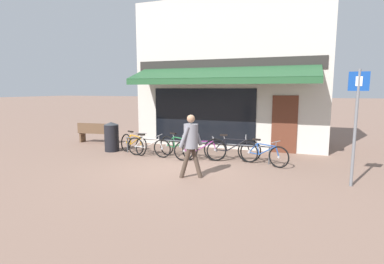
{
  "coord_description": "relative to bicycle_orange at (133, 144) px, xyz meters",
  "views": [
    {
      "loc": [
        3.4,
        -8.18,
        2.32
      ],
      "look_at": [
        0.29,
        0.12,
        1.05
      ],
      "focal_mm": 28.0,
      "sensor_mm": 36.0,
      "label": 1
    }
  ],
  "objects": [
    {
      "name": "parking_sign",
      "position": [
        6.91,
        -1.41,
        1.33
      ],
      "size": [
        0.44,
        0.07,
        2.78
      ],
      "color": "slate",
      "rests_on": "ground_plane"
    },
    {
      "name": "litter_bin",
      "position": [
        -0.96,
        0.05,
        0.2
      ],
      "size": [
        0.54,
        0.54,
        1.11
      ],
      "color": "black",
      "rests_on": "ground_plane"
    },
    {
      "name": "ground_plane",
      "position": [
        2.37,
        -1.1,
        -0.36
      ],
      "size": [
        160.0,
        160.0,
        0.0
      ],
      "primitive_type": "plane",
      "color": "#846656"
    },
    {
      "name": "bike_rack_rail",
      "position": [
        2.27,
        0.06,
        0.14
      ],
      "size": [
        5.21,
        0.04,
        0.57
      ],
      "color": "#47494F",
      "rests_on": "ground_plane"
    },
    {
      "name": "shop_front",
      "position": [
        2.84,
        3.52,
        2.55
      ],
      "size": [
        7.62,
        4.44,
        5.83
      ],
      "color": "beige",
      "rests_on": "ground_plane"
    },
    {
      "name": "bicycle_silver",
      "position": [
        0.78,
        -0.28,
        -0.0
      ],
      "size": [
        1.7,
        0.52,
        0.79
      ],
      "rotation": [
        0.05,
        0.0,
        -0.02
      ],
      "color": "black",
      "rests_on": "ground_plane"
    },
    {
      "name": "bicycle_blue",
      "position": [
        4.66,
        -0.07,
        -0.0
      ],
      "size": [
        1.58,
        0.71,
        0.79
      ],
      "rotation": [
        -0.03,
        0.0,
        -0.37
      ],
      "color": "black",
      "rests_on": "ground_plane"
    },
    {
      "name": "bicycle_purple",
      "position": [
        2.65,
        -0.21,
        -0.0
      ],
      "size": [
        1.65,
        0.79,
        0.81
      ],
      "rotation": [
        -0.1,
        0.0,
        0.36
      ],
      "color": "black",
      "rests_on": "ground_plane"
    },
    {
      "name": "bicycle_green",
      "position": [
        1.77,
        -0.01,
        0.01
      ],
      "size": [
        1.7,
        0.77,
        0.84
      ],
      "rotation": [
        -0.1,
        0.0,
        -0.38
      ],
      "color": "black",
      "rests_on": "ground_plane"
    },
    {
      "name": "pedestrian_adult",
      "position": [
        3.04,
        -2.1,
        0.66
      ],
      "size": [
        0.59,
        0.58,
        1.69
      ],
      "rotation": [
        0.0,
        0.0,
        -0.05
      ],
      "color": "#47382D",
      "rests_on": "ground_plane"
    },
    {
      "name": "park_bench",
      "position": [
        -2.67,
        1.3,
        0.11
      ],
      "size": [
        1.63,
        0.59,
        0.87
      ],
      "rotation": [
        0.0,
        0.0,
        0.1
      ],
      "color": "brown",
      "rests_on": "ground_plane"
    },
    {
      "name": "bicycle_orange",
      "position": [
        0.0,
        0.0,
        0.0
      ],
      "size": [
        1.58,
        0.88,
        0.83
      ],
      "rotation": [
        -0.15,
        0.0,
        -0.46
      ],
      "color": "black",
      "rests_on": "ground_plane"
    },
    {
      "name": "bicycle_black",
      "position": [
        3.65,
        0.02,
        0.04
      ],
      "size": [
        1.82,
        0.54,
        0.88
      ],
      "rotation": [
        -0.04,
        0.0,
        0.17
      ],
      "color": "black",
      "rests_on": "ground_plane"
    }
  ]
}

